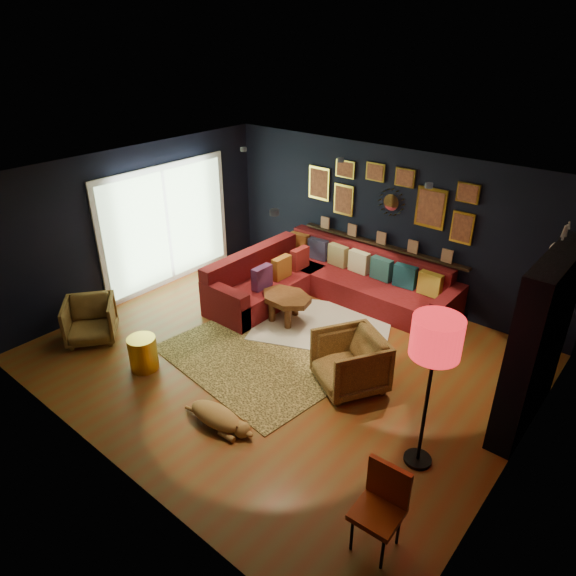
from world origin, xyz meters
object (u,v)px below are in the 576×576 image
Objects in this scene: pouf at (267,291)px; armchair_right at (350,360)px; floor_lamp at (436,343)px; dog at (216,413)px; coffee_table at (286,300)px; sectional at (322,283)px; gold_stool at (143,353)px; armchair_left at (90,318)px; orange_chair at (382,502)px.

pouf is 2.66m from armchair_right.
dog is (-2.16, -1.04, -1.39)m from floor_lamp.
armchair_right is (1.72, -0.75, 0.03)m from coffee_table.
pouf is (-0.69, -0.68, -0.12)m from sectional.
pouf is (-0.70, 0.31, -0.19)m from coffee_table.
coffee_table is at bearing 72.41° from gold_stool.
armchair_left is 0.83× the size of orange_chair.
floor_lamp is (3.78, 0.89, 1.32)m from gold_stool.
armchair_left reaches higher than dog.
sectional is 0.99m from coffee_table.
sectional reaches higher than armchair_left.
coffee_table is 1.26× the size of armchair_left.
gold_stool is at bearing -107.59° from coffee_table.
gold_stool is (1.23, 0.05, -0.12)m from armchair_left.
armchair_left is 2.87m from dog.
floor_lamp reaches higher than orange_chair.
coffee_table is at bearing -89.16° from sectional.
dog is at bearing -69.33° from coffee_table.
pouf is 4.86m from orange_chair.
coffee_table is at bearing 139.47° from orange_chair.
armchair_right reaches higher than dog.
floor_lamp is 2.77m from dog.
dog is at bearing 174.65° from orange_chair.
gold_stool is at bearing -49.59° from armchair_left.
orange_chair reaches higher than sectional.
orange_chair is at bearing -5.73° from dog.
sectional is 3.52m from dog.
armchair_left is at bearing -126.19° from armchair_right.
coffee_table is 1.04× the size of orange_chair.
orange_chair is (5.19, -0.21, 0.16)m from armchair_left.
coffee_table is 0.50× the size of floor_lamp.
coffee_table is 3.02m from armchair_left.
coffee_table is 1.87× the size of gold_stool.
coffee_table is 2.58m from dog.
gold_stool is at bearing -90.38° from pouf.
coffee_table is (0.01, -0.99, 0.07)m from sectional.
coffee_table is 3.56m from floor_lamp.
floor_lamp is 1.79× the size of dog.
armchair_left is at bearing -115.50° from pouf.
armchair_right is 0.96× the size of orange_chair.
pouf is 3.16m from dog.
gold_stool is (-0.70, -3.25, -0.08)m from sectional.
sectional is 3.70× the size of coffee_table.
dog is (0.92, -3.39, -0.14)m from sectional.
pouf is at bearing -135.36° from sectional.
gold_stool is 3.97m from orange_chair.
dog is at bearing -74.78° from sectional.
sectional reaches higher than pouf.
orange_chair reaches higher than armchair_left.
armchair_left is 3.99m from armchair_right.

